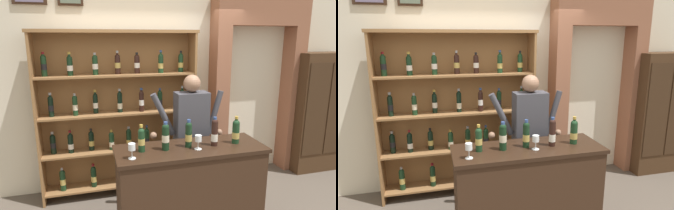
# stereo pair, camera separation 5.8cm
# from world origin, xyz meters

# --- Properties ---
(back_wall) EXTENTS (12.00, 0.19, 3.14)m
(back_wall) POSITION_xyz_m (-0.00, 1.48, 1.57)
(back_wall) COLOR beige
(back_wall) RESTS_ON ground
(wine_shelf) EXTENTS (2.10, 0.33, 2.22)m
(wine_shelf) POSITION_xyz_m (-0.49, 1.17, 1.17)
(wine_shelf) COLOR olive
(wine_shelf) RESTS_ON ground
(archway_doorway) EXTENTS (1.48, 0.45, 2.69)m
(archway_doorway) POSITION_xyz_m (1.62, 1.33, 1.52)
(archway_doorway) COLOR #935B42
(archway_doorway) RESTS_ON ground
(side_cabinet) EXTENTS (0.85, 0.48, 1.90)m
(side_cabinet) POSITION_xyz_m (2.66, 1.12, 0.95)
(side_cabinet) COLOR #422B19
(side_cabinet) RESTS_ON ground
(tasting_counter) EXTENTS (1.55, 0.56, 1.03)m
(tasting_counter) POSITION_xyz_m (0.11, -0.00, 0.51)
(tasting_counter) COLOR #382316
(tasting_counter) RESTS_ON ground
(shopkeeper) EXTENTS (0.92, 0.22, 1.71)m
(shopkeeper) POSITION_xyz_m (0.30, 0.52, 1.05)
(shopkeeper) COLOR #2D3347
(shopkeeper) RESTS_ON ground
(tasting_bottle_chianti) EXTENTS (0.07, 0.07, 0.28)m
(tasting_bottle_chianti) POSITION_xyz_m (-0.40, 0.02, 1.15)
(tasting_bottle_chianti) COLOR #19381E
(tasting_bottle_chianti) RESTS_ON tasting_counter
(tasting_bottle_bianco) EXTENTS (0.07, 0.07, 0.29)m
(tasting_bottle_bianco) POSITION_xyz_m (-0.16, -0.00, 1.17)
(tasting_bottle_bianco) COLOR black
(tasting_bottle_bianco) RESTS_ON tasting_counter
(tasting_bottle_brunello) EXTENTS (0.07, 0.07, 0.29)m
(tasting_bottle_brunello) POSITION_xyz_m (0.09, 0.02, 1.17)
(tasting_bottle_brunello) COLOR black
(tasting_bottle_brunello) RESTS_ON tasting_counter
(tasting_bottle_vin_santo) EXTENTS (0.07, 0.07, 0.31)m
(tasting_bottle_vin_santo) POSITION_xyz_m (0.37, -0.02, 1.17)
(tasting_bottle_vin_santo) COLOR black
(tasting_bottle_vin_santo) RESTS_ON tasting_counter
(tasting_bottle_rosso) EXTENTS (0.08, 0.08, 0.30)m
(tasting_bottle_rosso) POSITION_xyz_m (0.61, -0.01, 1.16)
(tasting_bottle_rosso) COLOR #19381E
(tasting_bottle_rosso) RESTS_ON tasting_counter
(wine_glass_spare) EXTENTS (0.08, 0.08, 0.15)m
(wine_glass_spare) POSITION_xyz_m (0.16, -0.07, 1.13)
(wine_glass_spare) COLOR silver
(wine_glass_spare) RESTS_ON tasting_counter
(wine_glass_right) EXTENTS (0.07, 0.07, 0.15)m
(wine_glass_right) POSITION_xyz_m (-0.52, -0.13, 1.13)
(wine_glass_right) COLOR silver
(wine_glass_right) RESTS_ON tasting_counter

